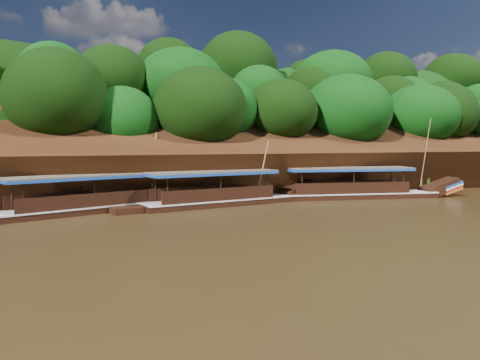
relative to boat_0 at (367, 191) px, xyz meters
name	(u,v)px	position (x,y,z in m)	size (l,w,h in m)	color
ground	(305,219)	(-10.53, -7.17, -0.58)	(160.00, 160.00, 0.00)	black
riverbank	(188,169)	(-10.54, 15.56, 1.31)	(120.00, 30.06, 19.40)	black
boat_0	(367,191)	(0.00, 0.00, 0.00)	(15.86, 5.76, 7.01)	black
boat_1	(232,197)	(-11.89, 0.76, -0.01)	(14.85, 4.14, 5.24)	black
boat_2	(111,202)	(-20.51, 1.44, -0.02)	(15.73, 6.82, 5.77)	black
reeds	(199,191)	(-13.84, 2.51, 0.36)	(47.67, 2.09, 2.24)	#38731C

